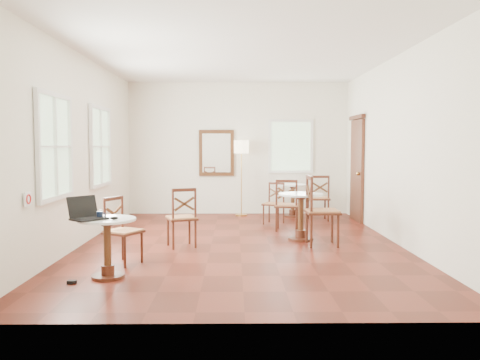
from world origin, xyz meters
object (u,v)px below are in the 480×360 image
(cafe_table_back, at_px, (293,197))
(chair_near_b, at_px, (122,231))
(chair_mid_b, at_px, (320,211))
(navy_mug, at_px, (100,215))
(floor_lamp, at_px, (241,152))
(water_glass, at_px, (100,213))
(chair_mid_a, at_px, (287,205))
(chair_near_a, at_px, (182,218))
(cafe_table_near, at_px, (107,241))
(cafe_table_mid, at_px, (301,211))
(laptop, at_px, (86,214))
(chair_back_a, at_px, (318,198))
(chair_back_b, at_px, (274,203))
(power_adapter, at_px, (72,282))
(mouse, at_px, (114,218))

(cafe_table_back, xyz_separation_m, chair_near_b, (-2.77, -4.24, -0.01))
(chair_mid_b, height_order, navy_mug, chair_mid_b)
(floor_lamp, relative_size, water_glass, 19.11)
(chair_mid_a, bearing_deg, chair_near_a, 49.10)
(cafe_table_near, bearing_deg, water_glass, 130.38)
(cafe_table_mid, height_order, laptop, laptop)
(cafe_table_back, bearing_deg, chair_back_a, -47.84)
(chair_mid_a, bearing_deg, laptop, 60.85)
(cafe_table_mid, bearing_deg, cafe_table_near, -138.56)
(chair_near_a, height_order, chair_back_b, chair_near_a)
(chair_near_a, distance_m, floor_lamp, 3.66)
(chair_near_a, xyz_separation_m, laptop, (-0.90, -1.83, 0.32))
(cafe_table_back, height_order, chair_near_a, chair_near_a)
(chair_near_b, distance_m, power_adapter, 1.10)
(chair_back_b, xyz_separation_m, water_glass, (-2.42, -3.85, 0.34))
(chair_near_b, height_order, chair_mid_b, chair_mid_b)
(chair_mid_a, height_order, water_glass, chair_mid_a)
(chair_near_b, height_order, chair_back_a, chair_back_a)
(laptop, xyz_separation_m, navy_mug, (0.14, 0.05, -0.02))
(cafe_table_back, height_order, chair_back_a, chair_back_a)
(laptop, bearing_deg, floor_lamp, 21.41)
(cafe_table_mid, relative_size, chair_mid_b, 0.71)
(cafe_table_back, distance_m, water_glass, 5.63)
(chair_mid_a, xyz_separation_m, water_glass, (-2.59, -3.04, 0.28))
(cafe_table_near, height_order, chair_near_b, chair_near_b)
(chair_near_a, distance_m, power_adapter, 2.29)
(power_adapter, bearing_deg, laptop, 51.80)
(chair_near_a, bearing_deg, chair_back_a, -154.56)
(chair_mid_b, distance_m, floor_lamp, 3.59)
(chair_back_a, bearing_deg, floor_lamp, -24.64)
(chair_back_a, relative_size, power_adapter, 9.69)
(power_adapter, bearing_deg, water_glass, 59.68)
(chair_near_b, distance_m, mouse, 0.87)
(chair_near_b, height_order, chair_mid_a, chair_mid_a)
(navy_mug, bearing_deg, floor_lamp, 71.55)
(chair_near_b, xyz_separation_m, power_adapter, (-0.36, -0.95, -0.42))
(chair_near_b, relative_size, mouse, 9.08)
(mouse, bearing_deg, cafe_table_back, 46.06)
(cafe_table_back, xyz_separation_m, floor_lamp, (-1.13, 0.20, 0.98))
(mouse, relative_size, navy_mug, 0.90)
(water_glass, height_order, power_adapter, water_glass)
(chair_back_b, xyz_separation_m, laptop, (-2.51, -4.07, 0.37))
(chair_near_b, height_order, water_glass, chair_near_b)
(cafe_table_mid, bearing_deg, chair_mid_a, 98.47)
(mouse, xyz_separation_m, water_glass, (-0.23, 0.25, 0.03))
(chair_mid_a, height_order, chair_back_a, chair_mid_a)
(laptop, bearing_deg, cafe_table_near, -29.61)
(chair_near_a, distance_m, water_glass, 1.83)
(chair_mid_a, xyz_separation_m, chair_back_b, (-0.17, 0.81, -0.06))
(cafe_table_near, relative_size, chair_mid_a, 0.75)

